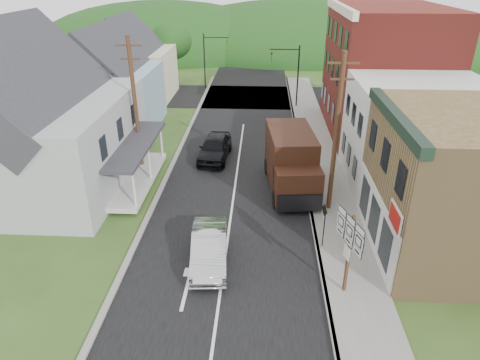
# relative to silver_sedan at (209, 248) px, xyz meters

# --- Properties ---
(ground) EXTENTS (120.00, 120.00, 0.00)m
(ground) POSITION_rel_silver_sedan_xyz_m (0.71, 1.71, -0.77)
(ground) COLOR #2D4719
(ground) RESTS_ON ground
(road) EXTENTS (9.00, 90.00, 0.02)m
(road) POSITION_rel_silver_sedan_xyz_m (0.71, 11.71, -0.77)
(road) COLOR black
(road) RESTS_ON ground
(cross_road) EXTENTS (60.00, 9.00, 0.02)m
(cross_road) POSITION_rel_silver_sedan_xyz_m (0.71, 28.71, -0.77)
(cross_road) COLOR black
(cross_road) RESTS_ON ground
(sidewalk_right) EXTENTS (2.80, 55.00, 0.15)m
(sidewalk_right) POSITION_rel_silver_sedan_xyz_m (6.61, 9.71, -0.69)
(sidewalk_right) COLOR slate
(sidewalk_right) RESTS_ON ground
(curb_right) EXTENTS (0.20, 55.00, 0.15)m
(curb_right) POSITION_rel_silver_sedan_xyz_m (5.26, 9.71, -0.69)
(curb_right) COLOR slate
(curb_right) RESTS_ON ground
(curb_left) EXTENTS (0.30, 55.00, 0.12)m
(curb_left) POSITION_rel_silver_sedan_xyz_m (-3.94, 9.71, -0.71)
(curb_left) COLOR slate
(curb_left) RESTS_ON ground
(storefront_tan) EXTENTS (8.00, 8.00, 7.00)m
(storefront_tan) POSITION_rel_silver_sedan_xyz_m (12.01, 1.71, 2.73)
(storefront_tan) COLOR olive
(storefront_tan) RESTS_ON ground
(storefront_white) EXTENTS (8.00, 7.00, 6.50)m
(storefront_white) POSITION_rel_silver_sedan_xyz_m (12.01, 9.21, 2.48)
(storefront_white) COLOR silver
(storefront_white) RESTS_ON ground
(storefront_red) EXTENTS (8.00, 12.00, 10.00)m
(storefront_red) POSITION_rel_silver_sedan_xyz_m (12.01, 18.71, 4.23)
(storefront_red) COLOR maroon
(storefront_red) RESTS_ON ground
(house_gray) EXTENTS (10.20, 12.24, 8.35)m
(house_gray) POSITION_rel_silver_sedan_xyz_m (-11.29, 7.71, 3.47)
(house_gray) COLOR #A5A7AA
(house_gray) RESTS_ON ground
(house_blue) EXTENTS (7.14, 8.16, 7.28)m
(house_blue) POSITION_rel_silver_sedan_xyz_m (-10.29, 18.71, 2.93)
(house_blue) COLOR #839CB3
(house_blue) RESTS_ON ground
(house_cream) EXTENTS (7.14, 8.16, 7.28)m
(house_cream) POSITION_rel_silver_sedan_xyz_m (-10.79, 27.71, 2.93)
(house_cream) COLOR beige
(house_cream) RESTS_ON ground
(utility_pole_right) EXTENTS (1.60, 0.26, 9.00)m
(utility_pole_right) POSITION_rel_silver_sedan_xyz_m (6.31, 5.21, 3.89)
(utility_pole_right) COLOR #472D19
(utility_pole_right) RESTS_ON ground
(utility_pole_left) EXTENTS (1.60, 0.26, 9.00)m
(utility_pole_left) POSITION_rel_silver_sedan_xyz_m (-5.79, 9.71, 3.89)
(utility_pole_left) COLOR #472D19
(utility_pole_left) RESTS_ON ground
(traffic_signal_right) EXTENTS (2.87, 0.20, 6.00)m
(traffic_signal_right) POSITION_rel_silver_sedan_xyz_m (5.01, 25.21, 2.99)
(traffic_signal_right) COLOR black
(traffic_signal_right) RESTS_ON ground
(traffic_signal_left) EXTENTS (2.87, 0.20, 6.00)m
(traffic_signal_left) POSITION_rel_silver_sedan_xyz_m (-3.59, 32.21, 2.99)
(traffic_signal_left) COLOR black
(traffic_signal_left) RESTS_ON ground
(tree_left_b) EXTENTS (4.80, 4.80, 6.94)m
(tree_left_b) POSITION_rel_silver_sedan_xyz_m (-16.29, 13.71, 4.12)
(tree_left_b) COLOR #382616
(tree_left_b) RESTS_ON ground
(tree_left_c) EXTENTS (5.80, 5.80, 8.41)m
(tree_left_c) POSITION_rel_silver_sedan_xyz_m (-18.29, 21.71, 5.17)
(tree_left_c) COLOR #382616
(tree_left_c) RESTS_ON ground
(tree_left_d) EXTENTS (4.80, 4.80, 6.94)m
(tree_left_d) POSITION_rel_silver_sedan_xyz_m (-8.29, 33.71, 4.12)
(tree_left_d) COLOR #382616
(tree_left_d) RESTS_ON ground
(forested_ridge) EXTENTS (90.00, 30.00, 16.00)m
(forested_ridge) POSITION_rel_silver_sedan_xyz_m (0.71, 56.71, -0.77)
(forested_ridge) COLOR #0F3411
(forested_ridge) RESTS_ON ground
(silver_sedan) EXTENTS (2.03, 4.78, 1.53)m
(silver_sedan) POSITION_rel_silver_sedan_xyz_m (0.00, 0.00, 0.00)
(silver_sedan) COLOR #AFAFB4
(silver_sedan) RESTS_ON ground
(dark_sedan) EXTENTS (2.36, 5.13, 1.70)m
(dark_sedan) POSITION_rel_silver_sedan_xyz_m (-1.04, 12.18, 0.09)
(dark_sedan) COLOR black
(dark_sedan) RESTS_ON ground
(delivery_van) EXTENTS (3.28, 6.76, 3.65)m
(delivery_van) POSITION_rel_silver_sedan_xyz_m (4.22, 7.71, 1.08)
(delivery_van) COLOR black
(delivery_van) RESTS_ON ground
(route_sign_cluster) EXTENTS (0.71, 2.07, 3.75)m
(route_sign_cluster) POSITION_rel_silver_sedan_xyz_m (6.01, -1.87, 1.81)
(route_sign_cluster) COLOR #472D19
(route_sign_cluster) RESTS_ON sidewalk_right
(warning_sign) EXTENTS (0.21, 0.64, 2.40)m
(warning_sign) POSITION_rel_silver_sedan_xyz_m (5.49, 1.39, 0.92)
(warning_sign) COLOR black
(warning_sign) RESTS_ON sidewalk_right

